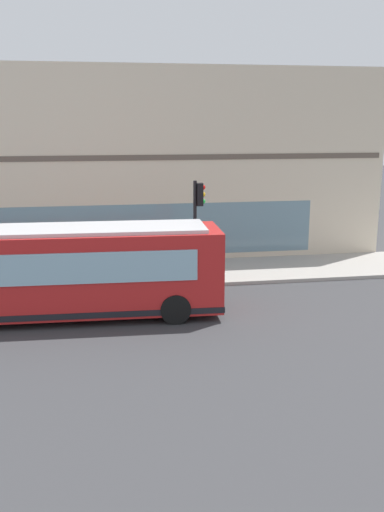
{
  "coord_description": "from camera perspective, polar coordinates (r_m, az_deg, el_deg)",
  "views": [
    {
      "loc": [
        -18.44,
        1.58,
        6.46
      ],
      "look_at": [
        1.78,
        -1.78,
        1.5
      ],
      "focal_mm": 39.22,
      "sensor_mm": 36.0,
      "label": 1
    }
  ],
  "objects": [
    {
      "name": "city_bus_nearside",
      "position": [
        19.08,
        -12.32,
        -1.61
      ],
      "size": [
        2.91,
        10.13,
        3.07
      ],
      "color": "red",
      "rests_on": "ground"
    },
    {
      "name": "traffic_light_near_corner",
      "position": [
        22.31,
        0.62,
        4.58
      ],
      "size": [
        0.32,
        0.49,
        4.03
      ],
      "color": "black",
      "rests_on": "sidewalk_curb"
    },
    {
      "name": "ground",
      "position": [
        19.61,
        -4.29,
        -5.67
      ],
      "size": [
        120.0,
        120.0,
        0.0
      ],
      "primitive_type": "plane",
      "color": "#38383A"
    },
    {
      "name": "fire_hydrant",
      "position": [
        22.48,
        -7.26,
        -1.85
      ],
      "size": [
        0.35,
        0.35,
        0.74
      ],
      "color": "gold",
      "rests_on": "sidewalk_curb"
    },
    {
      "name": "building_corner",
      "position": [
        28.82,
        -6.34,
        9.48
      ],
      "size": [
        7.34,
        23.63,
        8.88
      ],
      "color": "beige",
      "rests_on": "ground"
    },
    {
      "name": "sidewalk_curb",
      "position": [
        23.97,
        -5.3,
        -1.9
      ],
      "size": [
        4.02,
        40.0,
        0.15
      ],
      "primitive_type": "cube",
      "color": "#9E9991",
      "rests_on": "ground"
    },
    {
      "name": "pedestrian_walking_along_curb",
      "position": [
        22.65,
        -17.9,
        -0.7
      ],
      "size": [
        0.32,
        0.32,
        1.69
      ],
      "color": "gold",
      "rests_on": "sidewalk_curb"
    }
  ]
}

